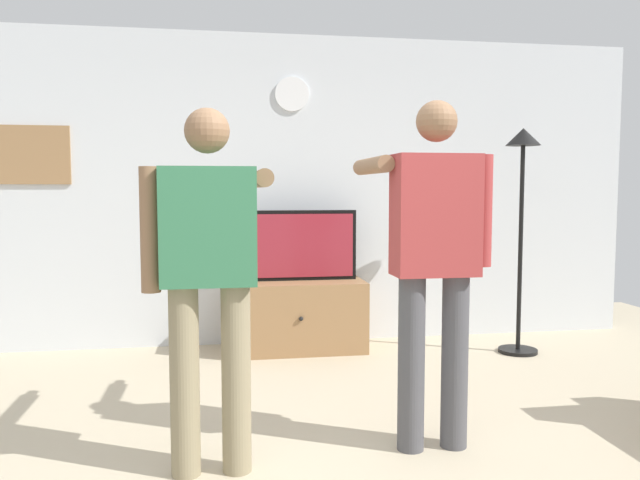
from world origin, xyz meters
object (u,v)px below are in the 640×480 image
at_px(television, 296,245).
at_px(person_standing_nearer_lamp, 209,267).
at_px(tv_stand, 297,315).
at_px(floor_lamp, 522,193).
at_px(framed_picture, 26,155).
at_px(wall_clock, 292,94).
at_px(person_standing_nearer_couch, 434,252).

relative_size(television, person_standing_nearer_lamp, 0.59).
relative_size(tv_stand, floor_lamp, 0.61).
xyz_separation_m(tv_stand, floor_lamp, (1.82, -0.38, 1.03)).
bearing_deg(person_standing_nearer_lamp, tv_stand, 72.59).
relative_size(framed_picture, person_standing_nearer_lamp, 0.40).
xyz_separation_m(tv_stand, framed_picture, (-2.19, 0.30, 1.35)).
xyz_separation_m(tv_stand, person_standing_nearer_lamp, (-0.69, -2.22, 0.70)).
xyz_separation_m(television, framed_picture, (-2.19, 0.25, 0.76)).
distance_m(television, framed_picture, 2.33).
relative_size(wall_clock, person_standing_nearer_couch, 0.16).
distance_m(television, floor_lamp, 1.92).
distance_m(wall_clock, floor_lamp, 2.12).
height_order(floor_lamp, person_standing_nearer_couch, floor_lamp).
distance_m(tv_stand, television, 0.59).
height_order(tv_stand, wall_clock, wall_clock).
distance_m(tv_stand, wall_clock, 1.91).
xyz_separation_m(wall_clock, framed_picture, (-2.19, 0.00, -0.54)).
xyz_separation_m(wall_clock, person_standing_nearer_couch, (0.45, -2.40, -1.15)).
relative_size(wall_clock, framed_picture, 0.43).
bearing_deg(floor_lamp, person_standing_nearer_couch, -128.36).
bearing_deg(person_standing_nearer_lamp, television, 72.93).
bearing_deg(wall_clock, floor_lamp, -20.34).
relative_size(television, floor_lamp, 0.55).
bearing_deg(floor_lamp, tv_stand, 168.08).
height_order(tv_stand, framed_picture, framed_picture).
bearing_deg(tv_stand, television, 90.00).
height_order(tv_stand, television, television).
distance_m(wall_clock, framed_picture, 2.26).
bearing_deg(floor_lamp, television, 166.69).
relative_size(wall_clock, floor_lamp, 0.16).
bearing_deg(wall_clock, person_standing_nearer_lamp, -105.50).
height_order(tv_stand, person_standing_nearer_lamp, person_standing_nearer_lamp).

